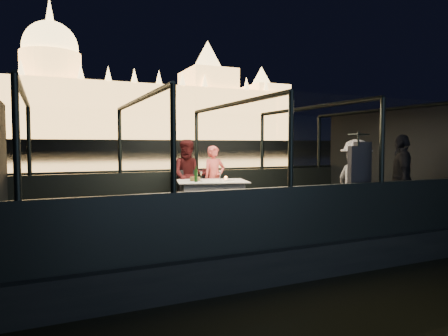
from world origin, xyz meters
name	(u,v)px	position (x,y,z in m)	size (l,w,h in m)	color
river_water	(62,155)	(0.00, 80.00, 0.00)	(500.00, 500.00, 0.00)	black
boat_hull	(232,248)	(0.00, 0.00, 0.00)	(8.60, 4.40, 1.00)	black
boat_deck	(232,224)	(0.00, 0.00, 0.48)	(8.00, 4.00, 0.04)	black
gunwale_port	(197,189)	(0.00, 2.00, 0.95)	(8.00, 0.08, 0.90)	black
gunwale_starboard	(290,217)	(0.00, -2.00, 0.95)	(8.00, 0.08, 0.90)	black
cabin_glass_port	(196,142)	(0.00, 2.00, 2.10)	(8.00, 0.02, 1.40)	#99B2B2
cabin_glass_starboard	(291,139)	(0.00, -2.00, 2.10)	(8.00, 0.02, 1.40)	#99B2B2
cabin_roof_glass	(233,104)	(0.00, 0.00, 2.80)	(8.00, 4.00, 0.02)	#99B2B2
end_wall_aft	(386,161)	(4.00, 0.00, 1.65)	(0.02, 4.00, 2.30)	black
canopy_ribs	(232,164)	(0.00, 0.00, 1.65)	(8.00, 4.00, 2.30)	black
embankment	(51,147)	(0.00, 210.00, 1.00)	(400.00, 140.00, 6.00)	#423D33
parliament_building	(51,80)	(0.00, 175.00, 29.00)	(220.00, 32.00, 60.00)	#F2D18C
dining_table_central	(212,199)	(-0.11, 0.77, 0.89)	(1.45, 1.05, 0.77)	silver
chair_port_left	(190,193)	(-0.36, 1.47, 0.95)	(0.44, 0.44, 0.94)	black
chair_port_right	(215,192)	(0.23, 1.41, 0.95)	(0.40, 0.40, 0.87)	black
coat_stand	(358,181)	(1.52, -1.75, 1.40)	(0.48, 0.39, 1.74)	black
person_woman_coral	(214,178)	(0.25, 1.51, 1.25)	(0.54, 0.36, 1.50)	#EA5C55
person_man_maroon	(189,179)	(-0.33, 1.62, 1.25)	(0.79, 0.61, 1.64)	#391011
passenger_stripe	(356,179)	(2.17, -1.01, 1.35)	(1.05, 0.59, 1.63)	white
passenger_dark	(401,179)	(3.02, -1.32, 1.35)	(1.02, 0.43, 1.73)	black
wine_bottle	(196,175)	(-0.51, 0.65, 1.42)	(0.07, 0.07, 0.33)	black
bread_basket	(195,179)	(-0.45, 0.89, 1.31)	(0.21, 0.21, 0.09)	olive
amber_candle	(226,179)	(0.18, 0.72, 1.31)	(0.06, 0.06, 0.09)	#FC833F
plate_near	(229,180)	(0.26, 0.71, 1.27)	(0.22, 0.22, 0.01)	silver
plate_far	(201,180)	(-0.29, 0.96, 1.27)	(0.22, 0.22, 0.01)	silver
wine_glass_white	(201,177)	(-0.39, 0.68, 1.36)	(0.07, 0.07, 0.21)	white
wine_glass_red	(220,175)	(0.16, 0.98, 1.36)	(0.07, 0.07, 0.20)	silver
wine_glass_empty	(220,177)	(0.00, 0.58, 1.36)	(0.07, 0.07, 0.20)	white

